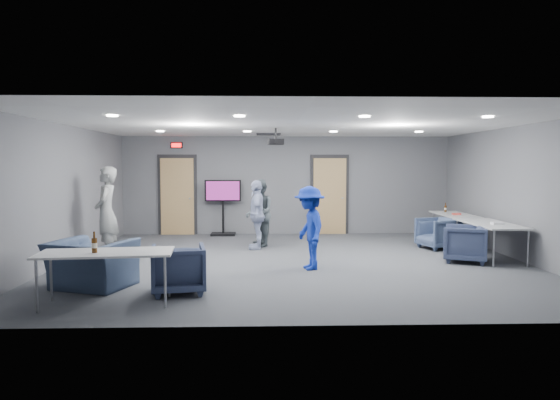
{
  "coord_description": "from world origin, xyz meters",
  "views": [
    {
      "loc": [
        -0.6,
        -9.8,
        1.91
      ],
      "look_at": [
        -0.29,
        0.32,
        1.2
      ],
      "focal_mm": 32.0,
      "sensor_mm": 36.0,
      "label": 1
    }
  ],
  "objects_px": {
    "person_c": "(257,215)",
    "chair_right_b": "(465,244)",
    "table_right_a": "(455,216)",
    "person_d": "(310,228)",
    "chair_front_a": "(178,269)",
    "person_a": "(106,213)",
    "chair_front_b": "(92,264)",
    "tv_stand": "(223,204)",
    "table_front_left": "(106,255)",
    "bottle_right": "(445,209)",
    "projector": "(276,142)",
    "chair_right_a": "(438,233)",
    "person_b": "(259,213)",
    "bottle_front": "(94,245)",
    "table_right_b": "(490,225)"
  },
  "relations": [
    {
      "from": "bottle_front",
      "to": "table_right_a",
      "type": "bearing_deg",
      "value": 36.76
    },
    {
      "from": "chair_front_b",
      "to": "projector",
      "type": "height_order",
      "value": "projector"
    },
    {
      "from": "chair_front_b",
      "to": "table_front_left",
      "type": "bearing_deg",
      "value": 138.14
    },
    {
      "from": "person_c",
      "to": "chair_front_a",
      "type": "distance_m",
      "value": 4.07
    },
    {
      "from": "table_right_a",
      "to": "bottle_front",
      "type": "distance_m",
      "value": 8.61
    },
    {
      "from": "person_b",
      "to": "bottle_right",
      "type": "distance_m",
      "value": 4.75
    },
    {
      "from": "chair_right_b",
      "to": "table_right_a",
      "type": "distance_m",
      "value": 2.37
    },
    {
      "from": "person_c",
      "to": "chair_right_b",
      "type": "relative_size",
      "value": 1.95
    },
    {
      "from": "person_d",
      "to": "chair_front_a",
      "type": "height_order",
      "value": "person_d"
    },
    {
      "from": "bottle_front",
      "to": "chair_front_b",
      "type": "bearing_deg",
      "value": 111.39
    },
    {
      "from": "person_b",
      "to": "person_c",
      "type": "height_order",
      "value": "person_b"
    },
    {
      "from": "bottle_right",
      "to": "projector",
      "type": "xyz_separation_m",
      "value": [
        -4.33,
        -1.83,
        1.59
      ]
    },
    {
      "from": "person_d",
      "to": "projector",
      "type": "xyz_separation_m",
      "value": [
        -0.58,
        1.53,
        1.64
      ]
    },
    {
      "from": "person_c",
      "to": "chair_right_b",
      "type": "height_order",
      "value": "person_c"
    },
    {
      "from": "person_d",
      "to": "table_front_left",
      "type": "height_order",
      "value": "person_d"
    },
    {
      "from": "person_a",
      "to": "table_right_a",
      "type": "bearing_deg",
      "value": 93.97
    },
    {
      "from": "person_d",
      "to": "table_front_left",
      "type": "distance_m",
      "value": 3.73
    },
    {
      "from": "chair_right_a",
      "to": "table_right_b",
      "type": "height_order",
      "value": "table_right_b"
    },
    {
      "from": "person_c",
      "to": "table_front_left",
      "type": "distance_m",
      "value": 4.92
    },
    {
      "from": "table_right_b",
      "to": "chair_front_b",
      "type": "bearing_deg",
      "value": 106.99
    },
    {
      "from": "chair_right_b",
      "to": "table_right_a",
      "type": "xyz_separation_m",
      "value": [
        0.65,
        2.26,
        0.32
      ]
    },
    {
      "from": "table_front_left",
      "to": "table_right_a",
      "type": "bearing_deg",
      "value": 31.05
    },
    {
      "from": "person_d",
      "to": "chair_front_a",
      "type": "bearing_deg",
      "value": -63.03
    },
    {
      "from": "bottle_front",
      "to": "chair_right_b",
      "type": "bearing_deg",
      "value": 24.84
    },
    {
      "from": "person_a",
      "to": "chair_front_b",
      "type": "height_order",
      "value": "person_a"
    },
    {
      "from": "person_a",
      "to": "person_d",
      "type": "bearing_deg",
      "value": 65.54
    },
    {
      "from": "chair_front_b",
      "to": "bottle_front",
      "type": "relative_size",
      "value": 3.97
    },
    {
      "from": "table_right_b",
      "to": "tv_stand",
      "type": "relative_size",
      "value": 1.29
    },
    {
      "from": "chair_right_b",
      "to": "table_front_left",
      "type": "bearing_deg",
      "value": -41.5
    },
    {
      "from": "table_front_left",
      "to": "bottle_right",
      "type": "height_order",
      "value": "bottle_right"
    },
    {
      "from": "table_right_b",
      "to": "tv_stand",
      "type": "height_order",
      "value": "tv_stand"
    },
    {
      "from": "chair_front_a",
      "to": "bottle_right",
      "type": "bearing_deg",
      "value": -150.24
    },
    {
      "from": "chair_front_a",
      "to": "projector",
      "type": "relative_size",
      "value": 2.25
    },
    {
      "from": "table_right_a",
      "to": "bottle_front",
      "type": "relative_size",
      "value": 5.89
    },
    {
      "from": "tv_stand",
      "to": "table_front_left",
      "type": "bearing_deg",
      "value": -98.73
    },
    {
      "from": "chair_right_b",
      "to": "chair_right_a",
      "type": "bearing_deg",
      "value": -156.26
    },
    {
      "from": "person_b",
      "to": "bottle_front",
      "type": "height_order",
      "value": "person_b"
    },
    {
      "from": "chair_front_a",
      "to": "person_a",
      "type": "bearing_deg",
      "value": -66.4
    },
    {
      "from": "table_right_b",
      "to": "bottle_front",
      "type": "relative_size",
      "value": 6.77
    },
    {
      "from": "chair_right_b",
      "to": "projector",
      "type": "distance_m",
      "value": 4.34
    },
    {
      "from": "chair_right_a",
      "to": "person_b",
      "type": "bearing_deg",
      "value": -114.44
    },
    {
      "from": "person_d",
      "to": "chair_front_b",
      "type": "xyz_separation_m",
      "value": [
        -3.52,
        -1.28,
        -0.39
      ]
    },
    {
      "from": "person_a",
      "to": "bottle_front",
      "type": "height_order",
      "value": "person_a"
    },
    {
      "from": "person_a",
      "to": "bottle_right",
      "type": "height_order",
      "value": "person_a"
    },
    {
      "from": "chair_right_b",
      "to": "tv_stand",
      "type": "xyz_separation_m",
      "value": [
        -5.08,
        3.92,
        0.49
      ]
    },
    {
      "from": "table_right_a",
      "to": "table_front_left",
      "type": "xyz_separation_m",
      "value": [
        -6.77,
        -5.08,
        0.0
      ]
    },
    {
      "from": "bottle_front",
      "to": "projector",
      "type": "height_order",
      "value": "projector"
    },
    {
      "from": "person_d",
      "to": "bottle_front",
      "type": "xyz_separation_m",
      "value": [
        -3.12,
        -2.31,
        0.07
      ]
    },
    {
      "from": "tv_stand",
      "to": "chair_front_a",
      "type": "bearing_deg",
      "value": -91.49
    },
    {
      "from": "person_d",
      "to": "table_right_b",
      "type": "height_order",
      "value": "person_d"
    }
  ]
}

